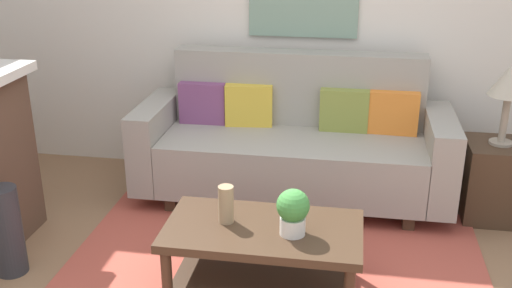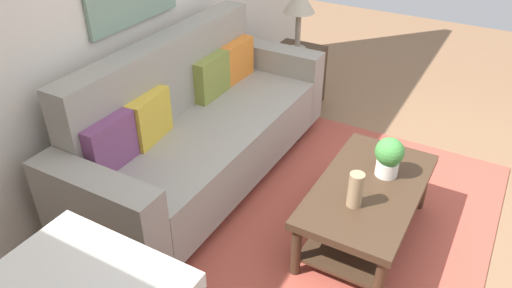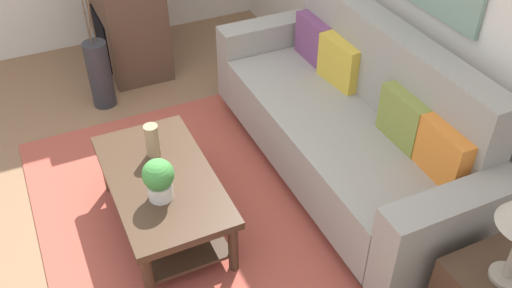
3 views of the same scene
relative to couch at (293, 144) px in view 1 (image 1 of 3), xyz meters
name	(u,v)px [view 1 (image 1 of 3)]	position (x,y,z in m)	size (l,w,h in m)	color
wall_back	(304,10)	(0.00, 0.54, 0.92)	(5.39, 0.10, 2.70)	silver
area_rug	(273,273)	(0.00, -1.10, -0.43)	(2.59, 1.92, 0.01)	#B24C3D
couch	(293,144)	(0.00, 0.00, 0.00)	(2.30, 0.84, 1.08)	gray
throw_pillow_plum	(203,103)	(-0.72, 0.13, 0.25)	(0.36, 0.12, 0.32)	#7A4270
throw_pillow_mustard	(249,105)	(-0.36, 0.13, 0.25)	(0.36, 0.12, 0.32)	gold
throw_pillow_olive	(344,110)	(0.36, 0.13, 0.25)	(0.36, 0.12, 0.32)	olive
throw_pillow_orange	(393,112)	(0.72, 0.13, 0.25)	(0.36, 0.12, 0.32)	orange
coffee_table	(263,245)	(-0.03, -1.29, -0.12)	(1.10, 0.60, 0.43)	#422D1E
tabletop_vase	(226,204)	(-0.24, -1.27, 0.11)	(0.09, 0.09, 0.22)	tan
potted_plant_tabletop	(293,211)	(0.14, -1.34, 0.14)	(0.18, 0.18, 0.26)	white
side_table	(495,181)	(1.45, -0.09, -0.15)	(0.44, 0.44, 0.56)	#422D1E
table_lamp	(510,83)	(1.45, -0.09, 0.56)	(0.28, 0.28, 0.57)	gray
floor_vase	(7,231)	(-1.58, -1.33, -0.15)	(0.19, 0.19, 0.56)	#2D2D33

